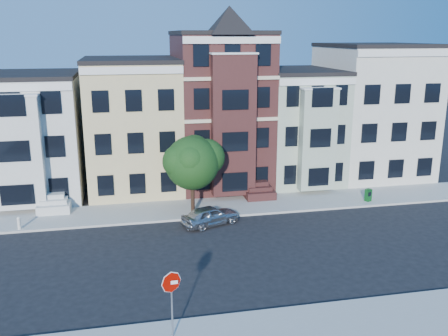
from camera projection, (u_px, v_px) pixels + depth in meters
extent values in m
plane|color=black|center=(270.00, 253.00, 28.36)|extent=(120.00, 120.00, 0.00)
cube|color=#9E9B93|center=(238.00, 206.00, 35.91)|extent=(60.00, 4.00, 0.15)
cube|color=#9E9B93|center=(326.00, 330.00, 20.78)|extent=(60.00, 4.00, 0.15)
cube|color=silver|center=(27.00, 137.00, 37.95)|extent=(8.00, 9.00, 9.00)
cube|color=tan|center=(133.00, 126.00, 39.40)|extent=(7.00, 9.00, 10.00)
cube|color=#3C1B18|center=(220.00, 111.00, 40.52)|extent=(7.00, 9.00, 12.00)
cube|color=#9EAD95|center=(295.00, 126.00, 42.19)|extent=(6.00, 9.00, 9.00)
cube|color=beige|center=(372.00, 112.00, 43.31)|extent=(8.00, 9.00, 11.00)
imported|color=#A5A6AB|center=(210.00, 216.00, 32.33)|extent=(4.13, 2.82, 1.30)
cube|color=#0D4F1A|center=(368.00, 195.00, 36.63)|extent=(0.52, 0.49, 0.90)
cylinder|color=silver|center=(19.00, 224.00, 31.33)|extent=(0.26, 0.26, 0.65)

